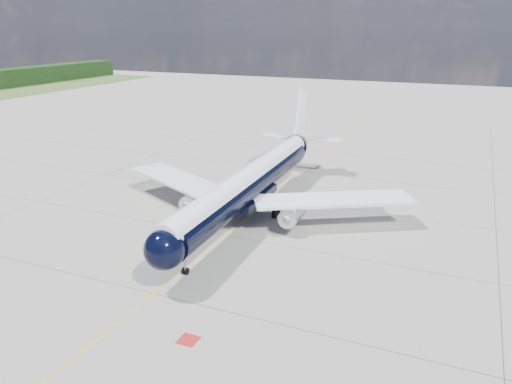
% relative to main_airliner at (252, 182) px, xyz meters
% --- Properties ---
extents(ground, '(320.00, 320.00, 0.00)m').
position_rel_main_airliner_xyz_m(ground, '(-0.04, 12.06, -4.53)').
color(ground, gray).
rests_on(ground, ground).
extents(taxiway_centerline, '(0.16, 160.00, 0.01)m').
position_rel_main_airliner_xyz_m(taxiway_centerline, '(-0.04, 7.06, -4.52)').
color(taxiway_centerline, '#EEA20C').
rests_on(taxiway_centerline, ground).
extents(red_marking, '(1.60, 1.60, 0.01)m').
position_rel_main_airliner_xyz_m(red_marking, '(6.76, -27.94, -4.52)').
color(red_marking, maroon).
rests_on(red_marking, ground).
extents(main_airliner, '(41.48, 50.48, 14.59)m').
position_rel_main_airliner_xyz_m(main_airliner, '(0.00, 0.00, 0.00)').
color(main_airliner, black).
rests_on(main_airliner, ground).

